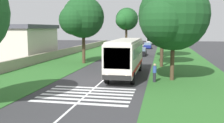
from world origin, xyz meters
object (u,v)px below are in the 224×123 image
Objects in this scene: roadside_tree_left_0 at (126,20)px; roadside_tree_right_2 at (164,17)px; trailing_car_0 at (141,52)px; roadside_tree_left_1 at (125,20)px; roadside_tree_left_3 at (82,18)px; utility_pole at (84,33)px; roadside_tree_right_3 at (162,4)px; coach_bus at (126,55)px; roadside_building at (23,42)px; trailing_car_1 at (128,49)px; roadside_tree_right_1 at (162,10)px; pedestrian at (155,73)px; trailing_car_3 at (135,44)px; trailing_minibus_0 at (151,39)px; roadside_tree_right_0 at (172,17)px; trailing_car_2 at (148,46)px.

roadside_tree_right_2 is at bearing -135.70° from roadside_tree_left_0.
roadside_tree_left_1 reaches higher than trailing_car_0.
roadside_tree_left_3 is 2.19m from utility_pole.
roadside_tree_left_0 is at bearing 12.33° from roadside_tree_right_3.
roadside_tree_right_3 reaches higher than trailing_car_0.
roadside_tree_right_2 is (48.11, -3.87, 5.96)m from coach_bus.
roadside_building is (-36.39, 22.01, -5.35)m from roadside_tree_right_2.
trailing_car_1 is 22.84m from roadside_tree_right_2.
roadside_tree_left_1 is (49.75, 7.08, 5.27)m from coach_bus.
roadside_tree_right_3 is at bearing -25.77° from coach_bus.
roadside_tree_right_1 is at bearing -74.83° from roadside_building.
coach_bus is at bearing -173.09° from trailing_car_1.
coach_bus is 11.82m from roadside_tree_left_3.
roadside_tree_left_3 reaches higher than pedestrian.
trailing_car_0 is 15.73m from roadside_tree_right_3.
roadside_tree_right_3 is at bearing 179.37° from roadside_tree_right_2.
utility_pole is (-8.31, 10.78, -3.58)m from roadside_tree_right_1.
roadside_tree_left_3 is at bearing 164.35° from roadside_tree_right_2.
roadside_tree_right_3 is (-1.31, -10.68, 1.60)m from roadside_tree_left_3.
trailing_car_0 is 23.12m from trailing_car_3.
trailing_minibus_0 is at bearing 30.57° from roadside_tree_right_2.
roadside_tree_right_3 reaches higher than trailing_car_3.
roadside_tree_left_0 reaches higher than roadside_tree_left_1.
roadside_tree_right_3 reaches higher than roadside_tree_left_3.
pedestrian is (-14.41, -21.13, -1.85)m from roadside_building.
roadside_tree_left_1 is 1.12× the size of roadside_tree_right_0.
roadside_tree_left_0 is at bearing 8.52° from trailing_car_1.
trailing_car_0 is 0.72× the size of trailing_minibus_0.
trailing_car_2 is 0.39× the size of roadside_building.
coach_bus reaches higher than trailing_car_3.
coach_bus is 48.63m from roadside_tree_right_2.
coach_bus is 20.68m from trailing_car_0.
trailing_minibus_0 is 56.07m from roadside_tree_right_0.
coach_bus is 1.21× the size of roadside_tree_left_3.
roadside_building is (11.72, 18.15, 0.62)m from coach_bus.
roadside_tree_right_2 is (10.56, -3.70, 7.44)m from trailing_car_2.
roadside_tree_right_2 reaches higher than roadside_tree_left_3.
trailing_car_0 is at bearing 179.71° from trailing_minibus_0.
trailing_car_2 is at bearing 6.08° from roadside_tree_right_3.
roadside_tree_right_1 is (-3.06, -3.51, 7.13)m from trailing_car_0.
roadside_tree_left_0 is 1.12× the size of roadside_tree_left_1.
pedestrian is at bearing -137.22° from roadside_tree_left_3.
roadside_tree_right_1 reaches higher than roadside_building.
roadside_tree_left_3 reaches higher than utility_pole.
roadside_tree_left_1 is at bearing 81.44° from roadside_tree_right_2.
trailing_car_1 is at bearing -42.67° from roadside_building.
roadside_tree_right_3 is (8.32, 1.01, 1.94)m from roadside_tree_right_0.
roadside_tree_left_3 is (-52.17, -1.01, -1.53)m from roadside_tree_left_0.
trailing_car_1 is 1.00× the size of trailing_car_3.
trailing_car_3 is (43.47, 3.63, -1.48)m from coach_bus.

